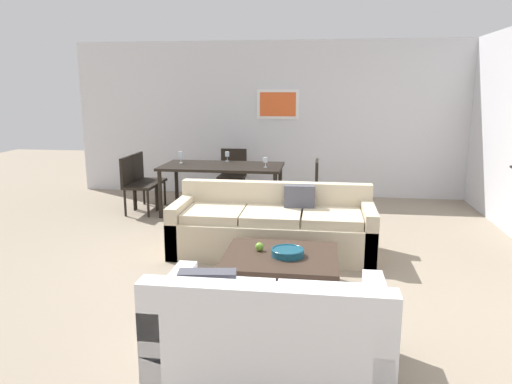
% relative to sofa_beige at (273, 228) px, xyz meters
% --- Properties ---
extents(ground_plane, '(18.00, 18.00, 0.00)m').
position_rel_sofa_beige_xyz_m(ground_plane, '(-0.01, -0.34, -0.29)').
color(ground_plane, gray).
extents(back_wall_unit, '(8.40, 0.09, 2.70)m').
position_rel_sofa_beige_xyz_m(back_wall_unit, '(0.29, 3.19, 1.06)').
color(back_wall_unit, silver).
rests_on(back_wall_unit, ground).
extents(sofa_beige, '(2.31, 0.90, 0.78)m').
position_rel_sofa_beige_xyz_m(sofa_beige, '(0.00, 0.00, 0.00)').
color(sofa_beige, beige).
rests_on(sofa_beige, ground).
extents(loveseat_white, '(1.52, 0.90, 0.78)m').
position_rel_sofa_beige_xyz_m(loveseat_white, '(0.23, -2.48, 0.00)').
color(loveseat_white, white).
rests_on(loveseat_white, ground).
extents(coffee_table, '(1.05, 0.91, 0.38)m').
position_rel_sofa_beige_xyz_m(coffee_table, '(0.19, -1.15, -0.10)').
color(coffee_table, '#38281E').
rests_on(coffee_table, ground).
extents(decorative_bowl, '(0.31, 0.31, 0.07)m').
position_rel_sofa_beige_xyz_m(decorative_bowl, '(0.25, -1.17, 0.13)').
color(decorative_bowl, navy).
rests_on(decorative_bowl, coffee_table).
extents(apple_on_coffee_table, '(0.08, 0.08, 0.08)m').
position_rel_sofa_beige_xyz_m(apple_on_coffee_table, '(-0.02, -1.06, 0.13)').
color(apple_on_coffee_table, '#669E2D').
rests_on(apple_on_coffee_table, coffee_table).
extents(dining_table, '(1.82, 0.94, 0.75)m').
position_rel_sofa_beige_xyz_m(dining_table, '(-0.96, 1.72, 0.39)').
color(dining_table, black).
rests_on(dining_table, ground).
extents(dining_chair_head, '(0.44, 0.44, 0.88)m').
position_rel_sofa_beige_xyz_m(dining_chair_head, '(-0.96, 2.60, 0.21)').
color(dining_chair_head, black).
rests_on(dining_chair_head, ground).
extents(dining_chair_left_near, '(0.44, 0.44, 0.88)m').
position_rel_sofa_beige_xyz_m(dining_chair_left_near, '(-2.28, 1.51, 0.21)').
color(dining_chair_left_near, black).
rests_on(dining_chair_left_near, ground).
extents(dining_chair_right_near, '(0.44, 0.44, 0.88)m').
position_rel_sofa_beige_xyz_m(dining_chair_right_near, '(0.36, 1.51, 0.21)').
color(dining_chair_right_near, black).
rests_on(dining_chair_right_near, ground).
extents(dining_chair_left_far, '(0.44, 0.44, 0.88)m').
position_rel_sofa_beige_xyz_m(dining_chair_left_far, '(-2.28, 1.93, 0.21)').
color(dining_chair_left_far, black).
rests_on(dining_chair_left_far, ground).
extents(wine_glass_left_far, '(0.07, 0.07, 0.18)m').
position_rel_sofa_beige_xyz_m(wine_glass_left_far, '(-1.64, 1.84, 0.59)').
color(wine_glass_left_far, silver).
rests_on(wine_glass_left_far, dining_table).
extents(wine_glass_right_near, '(0.07, 0.07, 0.15)m').
position_rel_sofa_beige_xyz_m(wine_glass_right_near, '(-0.28, 1.60, 0.56)').
color(wine_glass_right_near, silver).
rests_on(wine_glass_right_near, dining_table).
extents(wine_glass_head, '(0.07, 0.07, 0.15)m').
position_rel_sofa_beige_xyz_m(wine_glass_head, '(-0.96, 2.13, 0.57)').
color(wine_glass_head, silver).
rests_on(wine_glass_head, dining_table).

